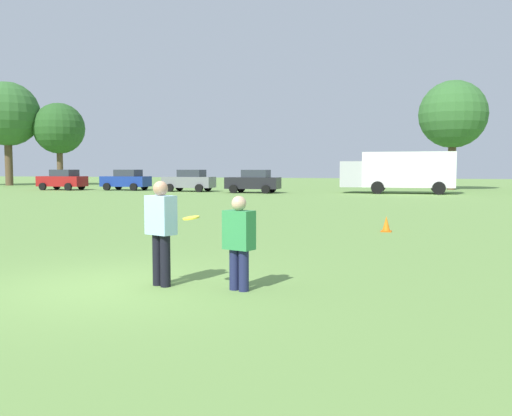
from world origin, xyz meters
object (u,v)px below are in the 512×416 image
at_px(parked_car_mid_right, 254,181).
at_px(box_truck, 400,171).
at_px(player_defender, 239,238).
at_px(traffic_cone, 386,224).
at_px(player_thrower, 161,227).
at_px(parked_car_mid_left, 126,180).
at_px(parked_car_center, 190,180).
at_px(frisbee, 191,218).
at_px(parked_car_near_left, 63,180).

distance_m(parked_car_mid_right, box_truck, 11.35).
distance_m(player_defender, traffic_cone, 9.11).
distance_m(player_thrower, parked_car_mid_left, 40.48).
bearing_deg(parked_car_center, parked_car_mid_left, 173.37).
relative_size(frisbee, parked_car_mid_left, 0.06).
bearing_deg(player_defender, box_truck, 88.57).
height_order(parked_car_mid_left, parked_car_center, same).
relative_size(frisbee, traffic_cone, 0.57).
bearing_deg(frisbee, parked_car_mid_right, 105.93).
bearing_deg(player_thrower, parked_car_mid_right, 105.01).
bearing_deg(traffic_cone, frisbee, -104.64).
bearing_deg(player_defender, traffic_cone, 79.33).
height_order(frisbee, parked_car_near_left, parked_car_near_left).
relative_size(parked_car_center, parked_car_mid_right, 1.00).
bearing_deg(parked_car_near_left, box_truck, 4.16).
relative_size(player_defender, frisbee, 5.51).
distance_m(player_defender, parked_car_near_left, 43.58).
bearing_deg(player_defender, parked_car_near_left, 130.35).
height_order(parked_car_mid_left, parked_car_mid_right, same).
relative_size(frisbee, box_truck, 0.03).
height_order(traffic_cone, parked_car_center, parked_car_center).
distance_m(parked_car_mid_left, box_truck, 23.41).
relative_size(traffic_cone, box_truck, 0.06).
bearing_deg(parked_car_center, frisbee, -65.67).
bearing_deg(traffic_cone, box_truck, 91.74).
height_order(traffic_cone, parked_car_mid_left, parked_car_mid_left).
bearing_deg(player_defender, player_thrower, -177.16).
xyz_separation_m(player_thrower, player_defender, (1.33, 0.07, -0.14)).
xyz_separation_m(player_defender, traffic_cone, (1.68, 8.94, -0.61)).
xyz_separation_m(parked_car_center, box_truck, (16.94, 1.64, 0.83)).
relative_size(frisbee, parked_car_mid_right, 0.06).
distance_m(parked_car_mid_left, parked_car_center, 6.48).
bearing_deg(player_thrower, player_defender, 2.84).
bearing_deg(parked_car_center, player_thrower, -66.43).
xyz_separation_m(frisbee, parked_car_center, (-15.34, 33.93, -0.24)).
bearing_deg(player_defender, parked_car_mid_right, 107.19).
height_order(parked_car_near_left, parked_car_mid_left, same).
relative_size(parked_car_near_left, parked_car_center, 1.00).
bearing_deg(parked_car_mid_left, parked_car_center, -6.63).
relative_size(parked_car_mid_right, box_truck, 0.50).
xyz_separation_m(player_thrower, traffic_cone, (3.02, 9.00, -0.75)).
bearing_deg(player_defender, parked_car_mid_left, 123.15).
height_order(player_thrower, parked_car_mid_right, parked_car_mid_right).
xyz_separation_m(parked_car_near_left, box_truck, (29.10, 2.12, 0.83)).
bearing_deg(box_truck, parked_car_mid_left, -177.82).
bearing_deg(parked_car_mid_right, parked_car_near_left, 178.74).
bearing_deg(box_truck, parked_car_near_left, -175.84).
bearing_deg(parked_car_mid_left, traffic_cone, -46.53).
xyz_separation_m(traffic_cone, parked_car_mid_left, (-24.18, 25.50, 0.69)).
bearing_deg(parked_car_mid_left, frisbee, -57.87).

